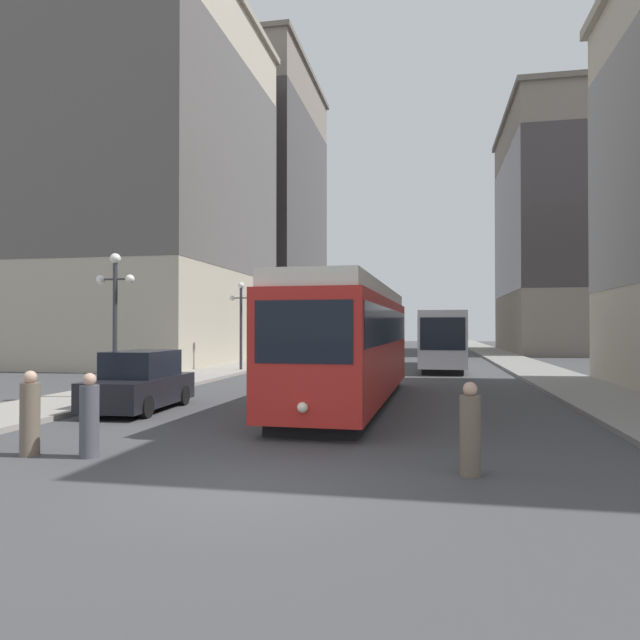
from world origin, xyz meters
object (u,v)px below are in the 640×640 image
at_px(lamp_post_left_far, 241,312).
at_px(pedestrian_crossing_near, 470,432).
at_px(parked_car_left_mid, 292,354).
at_px(parked_car_left_near, 141,383).
at_px(streetcar, 352,341).
at_px(transit_bus, 442,337).
at_px(lamp_post_left_near, 115,301).
at_px(pedestrian_crossing_far, 89,418).
at_px(pedestrian_on_sidewalk, 30,416).

bearing_deg(lamp_post_left_far, pedestrian_crossing_near, -61.74).
bearing_deg(parked_car_left_mid, parked_car_left_near, -92.04).
xyz_separation_m(streetcar, transit_bus, (3.30, 17.33, -0.15)).
distance_m(lamp_post_left_near, lamp_post_left_far, 13.24).
relative_size(pedestrian_crossing_far, pedestrian_on_sidewalk, 0.98).
distance_m(transit_bus, pedestrian_crossing_near, 26.10).
bearing_deg(transit_bus, pedestrian_crossing_far, -104.51).
distance_m(parked_car_left_near, lamp_post_left_near, 3.65).
bearing_deg(lamp_post_left_far, pedestrian_on_sidewalk, -82.38).
xyz_separation_m(parked_car_left_mid, pedestrian_on_sidewalk, (0.92, -25.45, -0.06)).
bearing_deg(lamp_post_left_near, parked_car_left_mid, 83.85).
xyz_separation_m(streetcar, pedestrian_crossing_far, (-3.97, -8.74, -1.33)).
height_order(transit_bus, parked_car_left_near, transit_bus).
bearing_deg(transit_bus, pedestrian_on_sidewalk, -106.95).
bearing_deg(pedestrian_crossing_far, parked_car_left_near, 95.98).
xyz_separation_m(pedestrian_crossing_far, lamp_post_left_near, (-4.06, 7.75, 2.66)).
height_order(streetcar, lamp_post_left_near, lamp_post_left_near).
xyz_separation_m(streetcar, lamp_post_left_far, (-8.03, 12.25, 1.35)).
bearing_deg(pedestrian_crossing_far, pedestrian_crossing_near, -13.82).
xyz_separation_m(transit_bus, parked_car_left_mid, (-9.44, -0.71, -1.10)).
bearing_deg(transit_bus, lamp_post_left_far, -154.76).
xyz_separation_m(streetcar, pedestrian_crossing_near, (3.25, -8.74, -1.35)).
xyz_separation_m(lamp_post_left_near, lamp_post_left_far, (0.00, 13.24, 0.02)).
bearing_deg(lamp_post_left_far, parked_car_left_near, -82.78).
bearing_deg(pedestrian_crossing_near, pedestrian_crossing_far, -154.30).
distance_m(transit_bus, lamp_post_left_near, 21.60).
bearing_deg(pedestrian_crossing_near, lamp_post_left_near, 171.22).
distance_m(parked_car_left_near, pedestrian_crossing_far, 6.39).
distance_m(streetcar, parked_car_left_near, 6.83).
bearing_deg(parked_car_left_mid, transit_bus, 2.28).
height_order(transit_bus, pedestrian_crossing_far, transit_bus).
xyz_separation_m(pedestrian_on_sidewalk, lamp_post_left_near, (-2.82, 7.84, 2.65)).
relative_size(parked_car_left_mid, lamp_post_left_near, 0.87).
height_order(streetcar, parked_car_left_mid, streetcar).
relative_size(pedestrian_crossing_far, lamp_post_left_near, 0.33).
xyz_separation_m(parked_car_left_mid, lamp_post_left_near, (-1.90, -17.61, 2.59)).
bearing_deg(streetcar, pedestrian_crossing_far, -113.17).
height_order(pedestrian_crossing_far, lamp_post_left_near, lamp_post_left_near).
bearing_deg(lamp_post_left_near, lamp_post_left_far, 90.00).
distance_m(parked_car_left_near, pedestrian_crossing_near, 11.15).
relative_size(parked_car_left_near, parked_car_left_mid, 1.04).
distance_m(pedestrian_on_sidewalk, lamp_post_left_far, 21.43).
distance_m(parked_car_left_mid, pedestrian_crossing_near, 27.04).
distance_m(streetcar, pedestrian_on_sidewalk, 10.34).
relative_size(parked_car_left_near, lamp_post_left_far, 0.90).
bearing_deg(pedestrian_crossing_near, pedestrian_on_sidewalk, -153.69).
bearing_deg(streetcar, parked_car_left_near, -154.74).
relative_size(transit_bus, pedestrian_on_sidewalk, 7.09).
distance_m(parked_car_left_near, parked_car_left_mid, 19.35).
bearing_deg(pedestrian_crossing_far, lamp_post_left_far, 87.15).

